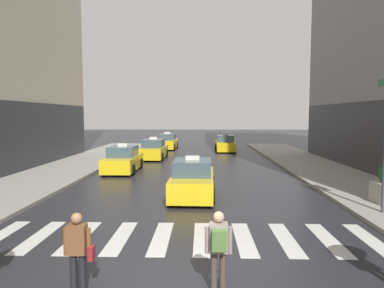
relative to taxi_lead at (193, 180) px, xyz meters
The scene contains 8 objects.
crosswalk_markings 5.30m from the taxi_lead, 91.89° to the right, with size 11.30×2.80×0.01m.
taxi_lead is the anchor object (origin of this frame).
taxi_second 8.02m from the taxi_lead, 124.85° to the left, with size 1.94×4.54×1.80m.
taxi_third 13.48m from the taxi_lead, 105.23° to the left, with size 2.03×4.59×1.80m.
taxi_fourth 19.32m from the taxi_lead, 81.97° to the left, with size 1.94×4.54×1.80m.
taxi_fifth 21.66m from the taxi_lead, 98.62° to the left, with size 2.06×4.60×1.80m.
pedestrian_with_backpack 8.35m from the taxi_lead, 84.91° to the right, with size 0.55×0.43×1.65m.
pedestrian_with_handbag 8.69m from the taxi_lead, 103.58° to the right, with size 0.60×0.24×1.65m.
Camera 1 is at (0.58, -6.76, 3.56)m, focal length 32.35 mm.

